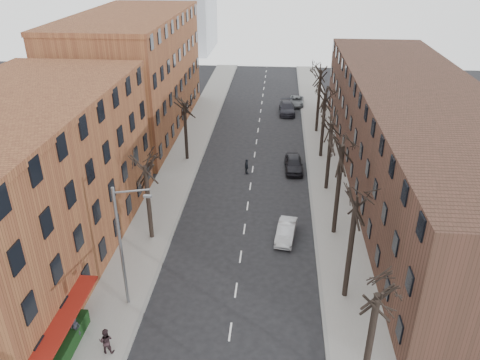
% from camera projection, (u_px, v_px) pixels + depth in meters
% --- Properties ---
extents(sidewalk_left, '(4.00, 90.00, 0.15)m').
position_uv_depth(sidewalk_left, '(185.00, 155.00, 54.22)').
color(sidewalk_left, gray).
rests_on(sidewalk_left, ground).
extents(sidewalk_right, '(4.00, 90.00, 0.15)m').
position_uv_depth(sidewalk_right, '(325.00, 160.00, 53.03)').
color(sidewalk_right, gray).
rests_on(sidewalk_right, ground).
extents(building_left_near, '(12.00, 26.00, 12.00)m').
position_uv_depth(building_left_near, '(23.00, 187.00, 34.36)').
color(building_left_near, brown).
rests_on(building_left_near, ground).
extents(building_left_far, '(12.00, 28.00, 14.00)m').
position_uv_depth(building_left_far, '(134.00, 75.00, 59.68)').
color(building_left_far, brown).
rests_on(building_left_far, ground).
extents(building_right, '(12.00, 50.00, 10.00)m').
position_uv_depth(building_right, '(415.00, 138.00, 45.76)').
color(building_right, '#452920').
rests_on(building_right, ground).
extents(awning_left, '(1.20, 7.00, 0.15)m').
position_uv_depth(awning_left, '(74.00, 346.00, 28.58)').
color(awning_left, maroon).
rests_on(awning_left, ground).
extents(hedge, '(0.80, 6.00, 1.00)m').
position_uv_depth(hedge, '(64.00, 351.00, 27.41)').
color(hedge, black).
rests_on(hedge, sidewalk_left).
extents(tree_right_b, '(5.20, 5.20, 10.80)m').
position_uv_depth(tree_right_b, '(344.00, 296.00, 32.65)').
color(tree_right_b, black).
rests_on(tree_right_b, ground).
extents(tree_right_c, '(5.20, 5.20, 11.60)m').
position_uv_depth(tree_right_c, '(333.00, 233.00, 39.76)').
color(tree_right_c, black).
rests_on(tree_right_c, ground).
extents(tree_right_d, '(5.20, 5.20, 10.00)m').
position_uv_depth(tree_right_d, '(326.00, 189.00, 46.87)').
color(tree_right_d, black).
rests_on(tree_right_d, ground).
extents(tree_right_e, '(5.20, 5.20, 10.80)m').
position_uv_depth(tree_right_e, '(320.00, 157.00, 53.98)').
color(tree_right_e, black).
rests_on(tree_right_e, ground).
extents(tree_right_f, '(5.20, 5.20, 11.60)m').
position_uv_depth(tree_right_f, '(316.00, 132.00, 61.09)').
color(tree_right_f, black).
rests_on(tree_right_f, ground).
extents(tree_left_a, '(5.20, 5.20, 9.50)m').
position_uv_depth(tree_left_a, '(152.00, 238.00, 39.11)').
color(tree_left_a, black).
rests_on(tree_left_a, ground).
extents(tree_left_b, '(5.20, 5.20, 9.50)m').
position_uv_depth(tree_left_b, '(187.00, 159.00, 53.33)').
color(tree_left_b, black).
rests_on(tree_left_b, ground).
extents(streetlight, '(2.45, 0.22, 9.03)m').
position_uv_depth(streetlight, '(123.00, 243.00, 29.69)').
color(streetlight, slate).
rests_on(streetlight, ground).
extents(silver_sedan, '(1.98, 4.25, 1.35)m').
position_uv_depth(silver_sedan, '(286.00, 231.00, 38.77)').
color(silver_sedan, '#A4A6AB').
rests_on(silver_sedan, ground).
extents(parked_car_near, '(2.07, 4.73, 1.59)m').
position_uv_depth(parked_car_near, '(294.00, 164.00, 50.41)').
color(parked_car_near, black).
rests_on(parked_car_near, ground).
extents(parked_car_mid, '(2.39, 5.45, 1.56)m').
position_uv_depth(parked_car_mid, '(287.00, 108.00, 67.45)').
color(parked_car_mid, '#21212A').
rests_on(parked_car_mid, ground).
extents(parked_car_far, '(2.26, 4.61, 1.26)m').
position_uv_depth(parked_car_far, '(297.00, 101.00, 70.93)').
color(parked_car_far, '#5A5D61').
rests_on(parked_car_far, ground).
extents(pedestrian_a, '(0.69, 0.50, 1.75)m').
position_uv_depth(pedestrian_a, '(76.00, 329.00, 28.45)').
color(pedestrian_a, '#21222A').
rests_on(pedestrian_a, sidewalk_left).
extents(pedestrian_b, '(0.87, 0.69, 1.73)m').
position_uv_depth(pedestrian_b, '(106.00, 341.00, 27.65)').
color(pedestrian_b, black).
rests_on(pedestrian_b, sidewalk_left).
extents(pedestrian_crossing, '(0.74, 1.07, 1.68)m').
position_uv_depth(pedestrian_crossing, '(247.00, 167.00, 49.64)').
color(pedestrian_crossing, black).
rests_on(pedestrian_crossing, ground).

